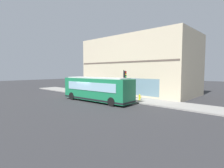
# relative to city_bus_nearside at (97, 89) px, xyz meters

# --- Properties ---
(ground) EXTENTS (120.00, 120.00, 0.00)m
(ground) POSITION_rel_city_bus_nearside_xyz_m (-0.35, 1.08, -1.55)
(ground) COLOR #2D2D30
(sidewalk_curb) EXTENTS (3.82, 40.00, 0.15)m
(sidewalk_curb) POSITION_rel_city_bus_nearside_xyz_m (4.16, 1.08, -1.48)
(sidewalk_curb) COLOR gray
(sidewalk_curb) RESTS_ON ground
(building_corner) EXTENTS (9.61, 18.74, 9.51)m
(building_corner) POSITION_rel_city_bus_nearside_xyz_m (10.85, 1.08, 3.20)
(building_corner) COLOR beige
(building_corner) RESTS_ON ground
(city_bus_nearside) EXTENTS (3.05, 10.16, 3.07)m
(city_bus_nearside) POSITION_rel_city_bus_nearside_xyz_m (0.00, 0.00, 0.00)
(city_bus_nearside) COLOR #197247
(city_bus_nearside) RESTS_ON ground
(traffic_light_near_corner) EXTENTS (0.32, 0.49, 3.83)m
(traffic_light_near_corner) POSITION_rel_city_bus_nearside_xyz_m (2.71, -2.33, 1.27)
(traffic_light_near_corner) COLOR black
(traffic_light_near_corner) RESTS_ON sidewalk_curb
(fire_hydrant) EXTENTS (0.35, 0.35, 0.74)m
(fire_hydrant) POSITION_rel_city_bus_nearside_xyz_m (3.89, -3.87, -1.04)
(fire_hydrant) COLOR gold
(fire_hydrant) RESTS_ON sidewalk_curb
(pedestrian_walking_along_curb) EXTENTS (0.32, 0.32, 1.54)m
(pedestrian_walking_along_curb) POSITION_rel_city_bus_nearside_xyz_m (3.33, 7.00, -0.53)
(pedestrian_walking_along_curb) COLOR #3F8C4C
(pedestrian_walking_along_curb) RESTS_ON sidewalk_curb
(pedestrian_by_light_pole) EXTENTS (0.32, 0.32, 1.56)m
(pedestrian_by_light_pole) POSITION_rel_city_bus_nearside_xyz_m (2.87, 0.96, -0.51)
(pedestrian_by_light_pole) COLOR gold
(pedestrian_by_light_pole) RESTS_ON sidewalk_curb
(pedestrian_near_building_entrance) EXTENTS (0.32, 0.32, 1.64)m
(pedestrian_near_building_entrance) POSITION_rel_city_bus_nearside_xyz_m (3.69, 4.29, -0.46)
(pedestrian_near_building_entrance) COLOR #3359A5
(pedestrian_near_building_entrance) RESTS_ON sidewalk_curb
(pedestrian_near_hydrant) EXTENTS (0.32, 0.32, 1.57)m
(pedestrian_near_hydrant) POSITION_rel_city_bus_nearside_xyz_m (3.33, 8.75, -0.51)
(pedestrian_near_hydrant) COLOR #3F8C4C
(pedestrian_near_hydrant) RESTS_ON sidewalk_curb
(newspaper_vending_box) EXTENTS (0.44, 0.43, 0.90)m
(newspaper_vending_box) POSITION_rel_city_bus_nearside_xyz_m (4.21, -1.09, -0.95)
(newspaper_vending_box) COLOR #263F99
(newspaper_vending_box) RESTS_ON sidewalk_curb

